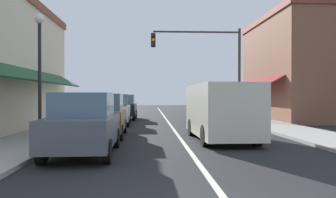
# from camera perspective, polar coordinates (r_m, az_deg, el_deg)

# --- Properties ---
(ground_plane) EXTENTS (80.00, 80.00, 0.00)m
(ground_plane) POSITION_cam_1_polar(r_m,az_deg,el_deg) (22.07, 0.04, -3.85)
(ground_plane) COLOR black
(sidewalk_left) EXTENTS (2.60, 56.00, 0.12)m
(sidewalk_left) POSITION_cam_1_polar(r_m,az_deg,el_deg) (22.44, -14.15, -3.64)
(sidewalk_left) COLOR #A39E99
(sidewalk_left) RESTS_ON ground
(sidewalk_right) EXTENTS (2.60, 56.00, 0.12)m
(sidewalk_right) POSITION_cam_1_polar(r_m,az_deg,el_deg) (23.04, 13.86, -3.53)
(sidewalk_right) COLOR #A39E99
(sidewalk_right) RESTS_ON ground
(lane_center_stripe) EXTENTS (0.14, 52.00, 0.01)m
(lane_center_stripe) POSITION_cam_1_polar(r_m,az_deg,el_deg) (22.07, 0.04, -3.84)
(lane_center_stripe) COLOR silver
(lane_center_stripe) RESTS_ON ground
(storefront_right_block) EXTENTS (6.47, 10.20, 7.31)m
(storefront_right_block) POSITION_cam_1_polar(r_m,az_deg,el_deg) (26.29, 20.72, 4.80)
(storefront_right_block) COLOR brown
(storefront_right_block) RESTS_ON ground
(parked_car_nearest_left) EXTENTS (1.83, 4.12, 1.77)m
(parked_car_nearest_left) POSITION_cam_1_polar(r_m,az_deg,el_deg) (10.06, -13.77, -4.08)
(parked_car_nearest_left) COLOR #4C5156
(parked_car_nearest_left) RESTS_ON ground
(parked_car_second_left) EXTENTS (1.83, 4.13, 1.77)m
(parked_car_second_left) POSITION_cam_1_polar(r_m,az_deg,el_deg) (14.29, -10.74, -2.71)
(parked_car_second_left) COLOR brown
(parked_car_second_left) RESTS_ON ground
(parked_car_third_left) EXTENTS (1.87, 4.15, 1.77)m
(parked_car_third_left) POSITION_cam_1_polar(r_m,az_deg,el_deg) (19.98, -8.88, -1.79)
(parked_car_third_left) COLOR silver
(parked_car_third_left) RESTS_ON ground
(parked_car_far_left) EXTENTS (1.80, 4.11, 1.77)m
(parked_car_far_left) POSITION_cam_1_polar(r_m,az_deg,el_deg) (24.74, -7.37, -1.34)
(parked_car_far_left) COLOR black
(parked_car_far_left) RESTS_ON ground
(van_in_lane) EXTENTS (2.09, 5.22, 2.12)m
(van_in_lane) POSITION_cam_1_polar(r_m,az_deg,el_deg) (13.17, 8.73, -1.81)
(van_in_lane) COLOR beige
(van_in_lane) RESTS_ON ground
(traffic_signal_mast_arm) EXTENTS (6.00, 0.50, 6.17)m
(traffic_signal_mast_arm) POSITION_cam_1_polar(r_m,az_deg,el_deg) (23.09, 6.92, 6.92)
(traffic_signal_mast_arm) COLOR #333333
(traffic_signal_mast_arm) RESTS_ON ground
(street_lamp_left_near) EXTENTS (0.36, 0.36, 4.65)m
(street_lamp_left_near) POSITION_cam_1_polar(r_m,az_deg,el_deg) (13.34, -20.53, 6.79)
(street_lamp_left_near) COLOR black
(street_lamp_left_near) RESTS_ON ground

